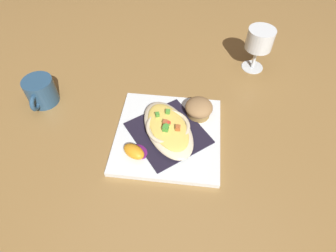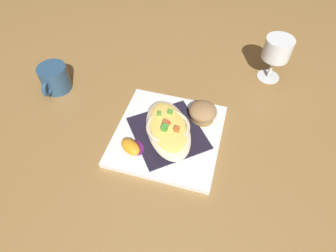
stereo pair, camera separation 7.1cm
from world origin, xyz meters
name	(u,v)px [view 1 (the left image)]	position (x,y,z in m)	size (l,w,h in m)	color
ground_plane	(168,137)	(0.00, 0.00, 0.00)	(2.60, 2.60, 0.00)	olive
square_plate	(168,135)	(0.00, 0.00, 0.01)	(0.27, 0.27, 0.01)	white
folded_napkin	(168,133)	(0.00, 0.00, 0.02)	(0.18, 0.17, 0.00)	black
gratin_dish	(168,128)	(0.00, 0.00, 0.04)	(0.22, 0.21, 0.05)	beige
muffin	(199,109)	(0.09, -0.06, 0.04)	(0.07, 0.07, 0.05)	olive
orange_garnish	(135,151)	(-0.08, 0.06, 0.03)	(0.06, 0.07, 0.03)	#5D185D
coffee_mug	(41,93)	(0.01, 0.38, 0.03)	(0.11, 0.08, 0.08)	navy
stemmed_glass	(259,41)	(0.35, -0.17, 0.10)	(0.08, 0.08, 0.14)	white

